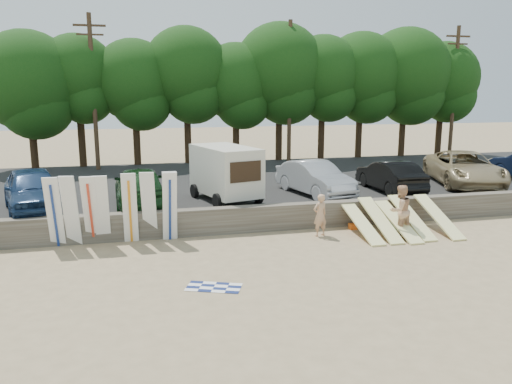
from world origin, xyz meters
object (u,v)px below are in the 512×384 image
Objects in this scene: car_4 at (464,168)px; cooler at (392,225)px; beachgoer_a at (320,215)px; car_1 at (139,186)px; car_0 at (33,190)px; car_3 at (390,176)px; beachgoer_b at (400,210)px; box_trailer at (225,170)px; car_2 at (315,178)px.

car_4 is 7.88m from cooler.
car_1 is at bearing -45.22° from beachgoer_a.
beachgoer_a is 4.21× the size of cooler.
car_0 is 13.02× the size of cooler.
car_1 is at bearing -14.49° from car_0.
car_3 is at bearing -154.62° from car_4.
beachgoer_a is (6.45, -3.70, -0.72)m from car_1.
beachgoer_b is at bearing -32.73° from car_0.
car_4 is (4.44, 0.62, 0.10)m from car_3.
box_trailer is 10.51× the size of cooler.
car_1 is 10.35m from beachgoer_b.
car_2 is (7.76, 0.44, -0.06)m from car_1.
car_0 is at bearing 165.55° from box_trailer.
beachgoer_a is 3.00m from beachgoer_b.
car_0 is 14.09m from cooler.
car_1 is at bearing 1.95° from car_3.
car_0 is at bearing -32.18° from beachgoer_b.
cooler is (3.09, 0.18, -0.64)m from beachgoer_a.
box_trailer reaches higher than car_4.
cooler is (-1.92, -3.83, -1.26)m from car_3.
car_2 reaches higher than beachgoer_a.
beachgoer_b reaches higher than beachgoer_a.
car_1 is at bearing 170.32° from car_2.
car_1 is 2.99× the size of beachgoer_a.
car_0 is 1.03× the size of car_1.
box_trailer is at bearing -68.67° from beachgoer_a.
car_3 is at bearing -14.84° from car_2.
car_3 is 2.75× the size of beachgoer_a.
box_trailer is 7.89m from car_3.
car_2 is 0.77× the size of car_4.
car_2 is 8.15m from car_4.
box_trailer is 4.21m from car_2.
car_0 reaches higher than car_2.
car_0 is 3.09× the size of beachgoer_a.
car_2 is 12.01× the size of cooler.
beachgoer_a is (-5.01, -4.01, -0.62)m from car_3.
beachgoer_b is at bearing -123.69° from car_4.
car_0 reaches higher than beachgoer_a.
car_3 is (11.46, 0.31, -0.09)m from car_1.
cooler is at bearing -115.75° from beachgoer_b.
car_2 is 2.38× the size of beachgoer_b.
car_3 is 0.74× the size of car_4.
car_4 is at bearing 28.61° from cooler.
cooler is at bearing -47.18° from box_trailer.
car_4 is at bearing -11.89° from box_trailer.
car_4 is at bearing -169.22° from beachgoer_a.
car_3 is 4.48m from car_4.
car_0 is 19.96m from car_4.
car_0 is 11.14m from beachgoer_a.
box_trailer is 0.83× the size of car_1.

